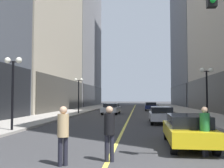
{
  "coord_description": "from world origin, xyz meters",
  "views": [
    {
      "loc": [
        1.0,
        -4.37,
        2.03
      ],
      "look_at": [
        -2.77,
        31.39,
        3.97
      ],
      "focal_mm": 41.04,
      "sensor_mm": 36.0,
      "label": 1
    }
  ],
  "objects_px": {
    "car_navy": "(151,106)",
    "street_lamp_left_far": "(79,88)",
    "car_silver": "(161,114)",
    "street_lamp_left_near": "(13,77)",
    "pedestrian_in_tan_trench": "(63,131)",
    "car_white": "(111,108)",
    "street_lamp_right_mid": "(207,82)",
    "pedestrian_in_green_parka": "(205,127)",
    "pedestrian_in_black_coat": "(109,129)",
    "car_yellow": "(187,129)"
  },
  "relations": [
    {
      "from": "car_yellow",
      "to": "street_lamp_left_near",
      "type": "bearing_deg",
      "value": 160.54
    },
    {
      "from": "pedestrian_in_black_coat",
      "to": "street_lamp_left_far",
      "type": "bearing_deg",
      "value": 105.86
    },
    {
      "from": "car_white",
      "to": "street_lamp_right_mid",
      "type": "xyz_separation_m",
      "value": [
        8.85,
        -10.66,
        2.54
      ]
    },
    {
      "from": "pedestrian_in_green_parka",
      "to": "pedestrian_in_tan_trench",
      "type": "relative_size",
      "value": 0.97
    },
    {
      "from": "pedestrian_in_black_coat",
      "to": "street_lamp_left_near",
      "type": "height_order",
      "value": "street_lamp_left_near"
    },
    {
      "from": "car_silver",
      "to": "street_lamp_left_near",
      "type": "height_order",
      "value": "street_lamp_left_near"
    },
    {
      "from": "pedestrian_in_green_parka",
      "to": "pedestrian_in_tan_trench",
      "type": "height_order",
      "value": "pedestrian_in_tan_trench"
    },
    {
      "from": "car_silver",
      "to": "pedestrian_in_green_parka",
      "type": "distance_m",
      "value": 11.46
    },
    {
      "from": "car_silver",
      "to": "pedestrian_in_green_parka",
      "type": "bearing_deg",
      "value": -87.31
    },
    {
      "from": "car_silver",
      "to": "street_lamp_left_far",
      "type": "xyz_separation_m",
      "value": [
        -9.14,
        10.17,
        2.54
      ]
    },
    {
      "from": "street_lamp_left_near",
      "to": "street_lamp_right_mid",
      "type": "height_order",
      "value": "same"
    },
    {
      "from": "car_silver",
      "to": "street_lamp_left_near",
      "type": "relative_size",
      "value": 1.03
    },
    {
      "from": "pedestrian_in_black_coat",
      "to": "street_lamp_right_mid",
      "type": "height_order",
      "value": "street_lamp_right_mid"
    },
    {
      "from": "street_lamp_left_far",
      "to": "car_navy",
      "type": "bearing_deg",
      "value": 47.75
    },
    {
      "from": "car_yellow",
      "to": "street_lamp_right_mid",
      "type": "height_order",
      "value": "street_lamp_right_mid"
    },
    {
      "from": "car_white",
      "to": "pedestrian_in_black_coat",
      "type": "bearing_deg",
      "value": -83.94
    },
    {
      "from": "car_white",
      "to": "street_lamp_left_near",
      "type": "height_order",
      "value": "street_lamp_left_near"
    },
    {
      "from": "car_white",
      "to": "pedestrian_in_tan_trench",
      "type": "relative_size",
      "value": 2.69
    },
    {
      "from": "car_navy",
      "to": "pedestrian_in_tan_trench",
      "type": "bearing_deg",
      "value": -97.02
    },
    {
      "from": "car_silver",
      "to": "pedestrian_in_green_parka",
      "type": "xyz_separation_m",
      "value": [
        0.54,
        -11.45,
        0.28
      ]
    },
    {
      "from": "street_lamp_left_near",
      "to": "car_navy",
      "type": "bearing_deg",
      "value": 70.89
    },
    {
      "from": "pedestrian_in_green_parka",
      "to": "pedestrian_in_black_coat",
      "type": "xyz_separation_m",
      "value": [
        -3.23,
        -1.11,
        0.03
      ]
    },
    {
      "from": "car_silver",
      "to": "street_lamp_left_near",
      "type": "bearing_deg",
      "value": -145.14
    },
    {
      "from": "car_white",
      "to": "pedestrian_in_green_parka",
      "type": "distance_m",
      "value": 23.21
    },
    {
      "from": "street_lamp_right_mid",
      "to": "pedestrian_in_black_coat",
      "type": "bearing_deg",
      "value": -116.12
    },
    {
      "from": "street_lamp_right_mid",
      "to": "car_white",
      "type": "bearing_deg",
      "value": 129.72
    },
    {
      "from": "pedestrian_in_tan_trench",
      "to": "street_lamp_left_near",
      "type": "xyz_separation_m",
      "value": [
        -5.13,
        6.82,
        2.22
      ]
    },
    {
      "from": "pedestrian_in_green_parka",
      "to": "street_lamp_right_mid",
      "type": "relative_size",
      "value": 0.39
    },
    {
      "from": "car_navy",
      "to": "street_lamp_right_mid",
      "type": "distance_m",
      "value": 20.44
    },
    {
      "from": "car_silver",
      "to": "car_navy",
      "type": "distance_m",
      "value": 20.36
    },
    {
      "from": "street_lamp_left_far",
      "to": "pedestrian_in_black_coat",
      "type": "bearing_deg",
      "value": -74.14
    },
    {
      "from": "pedestrian_in_tan_trench",
      "to": "street_lamp_right_mid",
      "type": "bearing_deg",
      "value": 60.54
    },
    {
      "from": "street_lamp_left_far",
      "to": "car_yellow",
      "type": "bearing_deg",
      "value": -64.67
    },
    {
      "from": "car_yellow",
      "to": "street_lamp_right_mid",
      "type": "distance_m",
      "value": 10.93
    },
    {
      "from": "pedestrian_in_tan_trench",
      "to": "street_lamp_left_near",
      "type": "relative_size",
      "value": 0.4
    },
    {
      "from": "pedestrian_in_black_coat",
      "to": "street_lamp_left_far",
      "type": "relative_size",
      "value": 0.4
    },
    {
      "from": "car_yellow",
      "to": "pedestrian_in_black_coat",
      "type": "bearing_deg",
      "value": -135.82
    },
    {
      "from": "street_lamp_left_near",
      "to": "street_lamp_left_far",
      "type": "bearing_deg",
      "value": 90.0
    },
    {
      "from": "car_white",
      "to": "car_navy",
      "type": "distance_m",
      "value": 10.72
    },
    {
      "from": "car_silver",
      "to": "street_lamp_right_mid",
      "type": "xyz_separation_m",
      "value": [
        3.66,
        0.39,
        2.54
      ]
    },
    {
      "from": "car_white",
      "to": "pedestrian_in_black_coat",
      "type": "distance_m",
      "value": 23.73
    },
    {
      "from": "car_white",
      "to": "car_navy",
      "type": "height_order",
      "value": "same"
    },
    {
      "from": "pedestrian_in_green_parka",
      "to": "street_lamp_left_near",
      "type": "height_order",
      "value": "street_lamp_left_near"
    },
    {
      "from": "pedestrian_in_green_parka",
      "to": "street_lamp_left_near",
      "type": "relative_size",
      "value": 0.39
    },
    {
      "from": "car_navy",
      "to": "street_lamp_left_far",
      "type": "relative_size",
      "value": 1.0
    },
    {
      "from": "pedestrian_in_tan_trench",
      "to": "car_navy",
      "type": "bearing_deg",
      "value": 82.98
    },
    {
      "from": "pedestrian_in_black_coat",
      "to": "street_lamp_left_near",
      "type": "relative_size",
      "value": 0.4
    },
    {
      "from": "pedestrian_in_green_parka",
      "to": "street_lamp_left_near",
      "type": "bearing_deg",
      "value": 152.32
    },
    {
      "from": "car_silver",
      "to": "car_white",
      "type": "relative_size",
      "value": 0.96
    },
    {
      "from": "car_white",
      "to": "pedestrian_in_tan_trench",
      "type": "bearing_deg",
      "value": -87.2
    }
  ]
}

